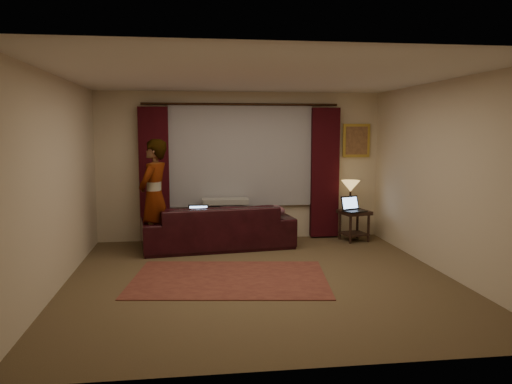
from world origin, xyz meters
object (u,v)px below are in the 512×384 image
Objects in this scene: end_table at (354,226)px; laptop_sofa at (198,214)px; sofa at (218,218)px; laptop_table at (355,204)px; person at (154,197)px; tiffany_lamp at (350,195)px.

laptop_sofa is at bearing -171.21° from end_table.
sofa is 6.27× the size of laptop_table.
sofa is 1.11m from person.
laptop_sofa is at bearing 164.13° from laptop_table.
sofa is at bearing 37.20° from laptop_sofa.
person is at bearing 163.37° from laptop_table.
laptop_table is 3.39m from person.
tiffany_lamp reaches higher than sofa.
person is (-3.41, -0.45, 0.63)m from end_table.
tiffany_lamp is 0.25m from laptop_table.
laptop_table reaches higher than laptop_sofa.
end_table is 0.54m from tiffany_lamp.
person reaches higher than tiffany_lamp.
sofa is at bearing 128.07° from person.
tiffany_lamp is at bearing 71.76° from laptop_table.
laptop_table is at bearing -106.34° from end_table.
sofa is 4.56× the size of end_table.
sofa is 2.39m from tiffany_lamp.
sofa is 2.42m from end_table.
tiffany_lamp reaches higher than laptop_table.
person reaches higher than sofa.
laptop_table is at bearing -86.26° from tiffany_lamp.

